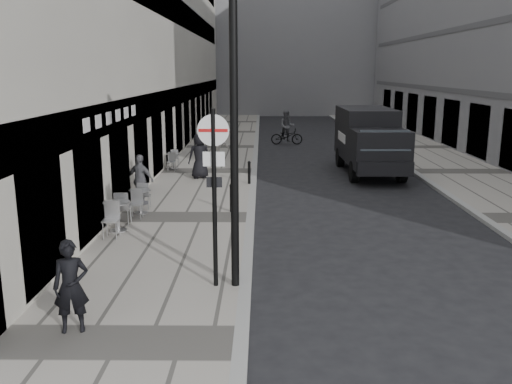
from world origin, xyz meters
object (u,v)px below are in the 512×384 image
(sign_post, at_px, (214,175))
(panel_van, at_px, (369,138))
(walking_man, at_px, (71,286))
(lamppost, at_px, (234,115))
(cyclist, at_px, (287,131))

(sign_post, distance_m, panel_van, 14.25)
(sign_post, height_order, panel_van, sign_post)
(walking_man, relative_size, lamppost, 0.26)
(lamppost, height_order, panel_van, lamppost)
(sign_post, relative_size, lamppost, 0.57)
(sign_post, bearing_deg, cyclist, 85.14)
(panel_van, xyz_separation_m, cyclist, (-3.14, 9.31, -0.77))
(lamppost, xyz_separation_m, panel_van, (5.19, 13.06, -2.03))
(lamppost, bearing_deg, walking_man, -142.51)
(walking_man, height_order, cyclist, cyclist)
(panel_van, bearing_deg, cyclist, 108.05)
(lamppost, relative_size, panel_van, 1.05)
(panel_van, relative_size, cyclist, 2.90)
(walking_man, relative_size, sign_post, 0.44)
(lamppost, height_order, cyclist, lamppost)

